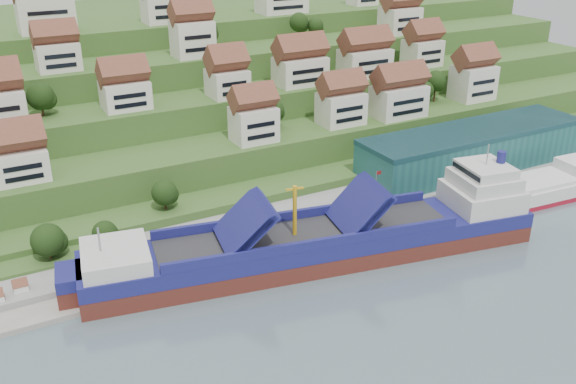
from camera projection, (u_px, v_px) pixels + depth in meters
ground at (328, 255)px, 123.63m from camera, size 300.00×300.00×0.00m
quay at (368, 200)px, 143.94m from camera, size 180.00×14.00×2.20m
hillside at (155, 82)px, 202.22m from camera, size 260.00×128.00×31.00m
hillside_village at (207, 65)px, 163.20m from camera, size 159.64×62.60×28.94m
hillside_trees at (182, 114)px, 148.17m from camera, size 139.46×62.81×30.81m
warehouse at (472, 148)px, 157.04m from camera, size 60.00×15.00×10.00m
flagpole at (376, 186)px, 136.74m from camera, size 1.28×0.16×8.00m
cargo_ship at (329, 242)px, 120.90m from camera, size 87.18×28.34×19.22m
second_ship at (555, 185)px, 148.30m from camera, size 28.76×12.36×8.15m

